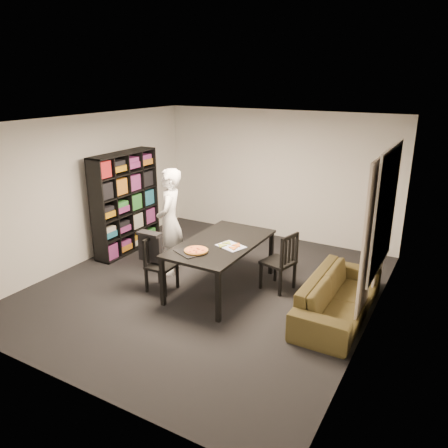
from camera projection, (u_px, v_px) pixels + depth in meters
The scene contains 16 objects.
room at pixel (206, 209), 6.61m from camera, with size 5.01×5.51×2.61m.
window_pane at pixel (386, 210), 5.88m from camera, with size 0.02×1.40×1.60m, color black.
window_frame at pixel (385, 210), 5.88m from camera, with size 0.03×1.52×1.72m, color white.
curtain_left at pixel (368, 245), 5.60m from camera, with size 0.03×0.70×2.25m, color beige.
curtain_right at pixel (384, 223), 6.46m from camera, with size 0.03×0.70×2.25m, color beige.
bookshelf at pixel (126, 203), 8.22m from camera, with size 0.35×1.50×1.90m, color black.
dining_table at pixel (221, 246), 6.75m from camera, with size 1.05×1.88×0.78m.
chair_left at pixel (157, 260), 6.80m from camera, with size 0.42×0.42×0.87m.
chair_right at pixel (283, 258), 6.74m from camera, with size 0.53×0.53×0.95m.
draped_jacket at pixel (150, 246), 6.78m from camera, with size 0.40×0.18×0.48m.
person at pixel (170, 222), 7.29m from camera, with size 0.66×0.43×1.80m, color white.
baking_tray at pixel (190, 252), 6.33m from camera, with size 0.40×0.32×0.01m, color black.
pepperoni_pizza at pixel (196, 250), 6.34m from camera, with size 0.35×0.35×0.03m.
kitchen_towel at pixel (231, 246), 6.56m from camera, with size 0.40×0.30×0.01m, color white.
pizza_slices at pixel (230, 245), 6.56m from camera, with size 0.37×0.31×0.01m, color gold, non-canonical shape.
sofa at pixel (339, 297), 6.09m from camera, with size 2.00×0.78×0.58m, color #3F3419.
Camera 1 is at (3.36, -5.37, 3.21)m, focal length 35.00 mm.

